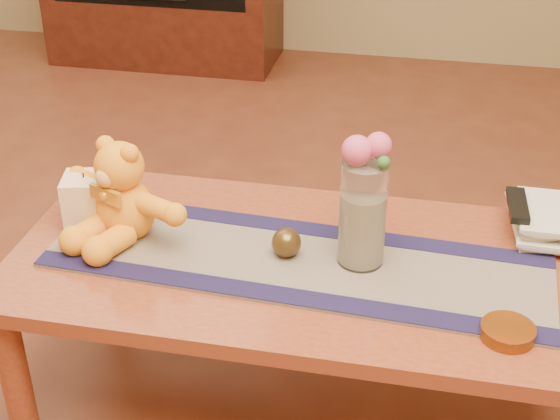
% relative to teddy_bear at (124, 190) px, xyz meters
% --- Properties ---
extents(floor, '(5.50, 5.50, 0.00)m').
position_rel_teddy_bear_xyz_m(floor, '(0.45, -0.02, -0.58)').
color(floor, '#5F2B1B').
rests_on(floor, ground).
extents(coffee_table_top, '(1.40, 0.70, 0.04)m').
position_rel_teddy_bear_xyz_m(coffee_table_top, '(0.45, -0.02, -0.15)').
color(coffee_table_top, maroon).
rests_on(coffee_table_top, floor).
extents(table_leg_fl, '(0.07, 0.07, 0.41)m').
position_rel_teddy_bear_xyz_m(table_leg_fl, '(-0.19, -0.31, -0.37)').
color(table_leg_fl, maroon).
rests_on(table_leg_fl, floor).
extents(table_leg_bl, '(0.07, 0.07, 0.41)m').
position_rel_teddy_bear_xyz_m(table_leg_bl, '(-0.19, 0.27, -0.37)').
color(table_leg_bl, maroon).
rests_on(table_leg_bl, floor).
extents(table_leg_br, '(0.07, 0.07, 0.41)m').
position_rel_teddy_bear_xyz_m(table_leg_br, '(1.09, 0.27, -0.37)').
color(table_leg_br, maroon).
rests_on(table_leg_br, floor).
extents(persian_runner, '(1.22, 0.41, 0.01)m').
position_rel_teddy_bear_xyz_m(persian_runner, '(0.44, -0.04, -0.12)').
color(persian_runner, '#1E1844').
rests_on(persian_runner, coffee_table_top).
extents(runner_border_near, '(1.20, 0.12, 0.00)m').
position_rel_teddy_bear_xyz_m(runner_border_near, '(0.43, -0.18, -0.12)').
color(runner_border_near, '#18143C').
rests_on(runner_border_near, persian_runner).
extents(runner_border_far, '(1.20, 0.12, 0.00)m').
position_rel_teddy_bear_xyz_m(runner_border_far, '(0.45, 0.11, -0.12)').
color(runner_border_far, '#18143C').
rests_on(runner_border_far, persian_runner).
extents(teddy_bear, '(0.44, 0.41, 0.24)m').
position_rel_teddy_bear_xyz_m(teddy_bear, '(0.00, 0.00, 0.00)').
color(teddy_bear, orange).
rests_on(teddy_bear, persian_runner).
extents(pillar_candle, '(0.13, 0.13, 0.13)m').
position_rel_teddy_bear_xyz_m(pillar_candle, '(-0.12, 0.03, -0.06)').
color(pillar_candle, '#FFE0BB').
rests_on(pillar_candle, persian_runner).
extents(candle_wick, '(0.00, 0.00, 0.01)m').
position_rel_teddy_bear_xyz_m(candle_wick, '(-0.12, 0.03, 0.01)').
color(candle_wick, black).
rests_on(candle_wick, pillar_candle).
extents(glass_vase, '(0.11, 0.11, 0.26)m').
position_rel_teddy_bear_xyz_m(glass_vase, '(0.59, -0.01, 0.01)').
color(glass_vase, silver).
rests_on(glass_vase, persian_runner).
extents(potpourri_fill, '(0.09, 0.09, 0.18)m').
position_rel_teddy_bear_xyz_m(potpourri_fill, '(0.59, -0.01, -0.03)').
color(potpourri_fill, beige).
rests_on(potpourri_fill, glass_vase).
extents(rose_left, '(0.07, 0.07, 0.07)m').
position_rel_teddy_bear_xyz_m(rose_left, '(0.57, -0.02, 0.17)').
color(rose_left, '#D24A78').
rests_on(rose_left, glass_vase).
extents(rose_right, '(0.06, 0.06, 0.06)m').
position_rel_teddy_bear_xyz_m(rose_right, '(0.61, -0.01, 0.18)').
color(rose_right, '#D24A78').
rests_on(rose_right, glass_vase).
extents(blue_flower_back, '(0.04, 0.04, 0.04)m').
position_rel_teddy_bear_xyz_m(blue_flower_back, '(0.60, 0.02, 0.17)').
color(blue_flower_back, '#454E97').
rests_on(blue_flower_back, glass_vase).
extents(blue_flower_side, '(0.04, 0.04, 0.04)m').
position_rel_teddy_bear_xyz_m(blue_flower_side, '(0.56, 0.01, 0.16)').
color(blue_flower_side, '#454E97').
rests_on(blue_flower_side, glass_vase).
extents(leaf_sprig, '(0.03, 0.03, 0.03)m').
position_rel_teddy_bear_xyz_m(leaf_sprig, '(0.63, -0.03, 0.16)').
color(leaf_sprig, '#33662D').
rests_on(leaf_sprig, glass_vase).
extents(bronze_ball, '(0.09, 0.09, 0.07)m').
position_rel_teddy_bear_xyz_m(bronze_ball, '(0.41, -0.02, -0.08)').
color(bronze_ball, '#4C3719').
rests_on(bronze_ball, persian_runner).
extents(book_bottom, '(0.19, 0.24, 0.02)m').
position_rel_teddy_bear_xyz_m(book_bottom, '(0.95, 0.21, -0.12)').
color(book_bottom, beige).
rests_on(book_bottom, coffee_table_top).
extents(book_lower, '(0.17, 0.23, 0.02)m').
position_rel_teddy_bear_xyz_m(book_lower, '(0.96, 0.21, -0.10)').
color(book_lower, beige).
rests_on(book_lower, book_bottom).
extents(book_upper, '(0.20, 0.24, 0.02)m').
position_rel_teddy_bear_xyz_m(book_upper, '(0.95, 0.21, -0.08)').
color(book_upper, beige).
rests_on(book_upper, book_lower).
extents(book_top, '(0.17, 0.23, 0.02)m').
position_rel_teddy_bear_xyz_m(book_top, '(0.96, 0.21, -0.06)').
color(book_top, beige).
rests_on(book_top, book_upper).
extents(tv_remote, '(0.05, 0.16, 0.02)m').
position_rel_teddy_bear_xyz_m(tv_remote, '(0.95, 0.20, -0.04)').
color(tv_remote, black).
rests_on(tv_remote, book_top).
extents(amber_dish, '(0.13, 0.13, 0.03)m').
position_rel_teddy_bear_xyz_m(amber_dish, '(0.92, -0.22, -0.11)').
color(amber_dish, '#BF5914').
rests_on(amber_dish, coffee_table_top).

